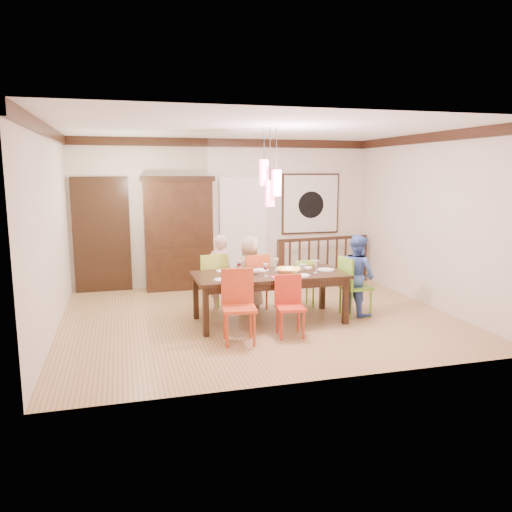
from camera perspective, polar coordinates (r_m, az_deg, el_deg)
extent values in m
plane|color=#967349|center=(7.93, 0.33, -6.99)|extent=(6.00, 6.00, 0.00)
plane|color=white|center=(7.62, 0.36, 14.40)|extent=(6.00, 6.00, 0.00)
plane|color=beige|center=(10.06, -3.47, 4.97)|extent=(6.00, 0.00, 6.00)
plane|color=beige|center=(7.43, -22.59, 2.57)|extent=(0.00, 5.00, 5.00)
plane|color=beige|center=(8.92, 19.31, 3.84)|extent=(0.00, 5.00, 5.00)
cube|color=black|center=(9.85, -17.20, 2.11)|extent=(1.04, 0.07, 2.24)
cube|color=silver|center=(10.14, -1.47, 2.75)|extent=(0.97, 0.05, 2.22)
cube|color=black|center=(10.53, 6.24, 5.96)|extent=(1.25, 0.04, 1.25)
cube|color=silver|center=(10.51, 6.29, 5.95)|extent=(1.18, 0.02, 1.18)
cylinder|color=black|center=(10.49, 6.32, 5.83)|extent=(0.56, 0.01, 0.56)
cube|color=#FC4B7C|center=(7.40, 0.90, 9.50)|extent=(0.11, 0.11, 0.38)
cylinder|color=black|center=(7.41, 0.91, 12.74)|extent=(0.01, 0.01, 0.46)
cube|color=#FC4B7C|center=(7.36, 2.32, 8.32)|extent=(0.11, 0.11, 0.38)
cylinder|color=black|center=(7.36, 2.35, 12.17)|extent=(0.01, 0.01, 0.61)
cube|color=#FC4B7C|center=(7.39, 1.60, 7.17)|extent=(0.11, 0.11, 0.38)
cylinder|color=black|center=(7.38, 1.62, 11.59)|extent=(0.01, 0.01, 0.76)
cube|color=black|center=(7.54, 1.56, -2.18)|extent=(2.29, 1.06, 0.05)
cube|color=black|center=(7.82, -6.88, -4.63)|extent=(0.08, 0.08, 0.70)
cube|color=black|center=(8.38, 7.66, -3.68)|extent=(0.08, 0.08, 0.70)
cube|color=black|center=(6.98, -5.82, -6.36)|extent=(0.08, 0.08, 0.70)
cube|color=black|center=(7.60, 10.22, -5.14)|extent=(0.08, 0.08, 0.70)
cube|color=black|center=(7.99, 0.61, -2.05)|extent=(2.08, 0.07, 0.10)
cube|color=black|center=(7.13, 2.61, -3.50)|extent=(2.08, 0.07, 0.10)
cube|color=#96AC32|center=(8.13, -5.20, -3.15)|extent=(0.50, 0.50, 0.04)
cube|color=#96AC32|center=(8.07, -5.23, -1.32)|extent=(0.44, 0.10, 0.49)
cylinder|color=#96AC32|center=(7.99, -6.22, -5.19)|extent=(0.04, 0.04, 0.46)
cylinder|color=#96AC32|center=(8.05, -3.69, -5.04)|extent=(0.04, 0.04, 0.46)
cylinder|color=#96AC32|center=(8.33, -6.61, -4.57)|extent=(0.04, 0.04, 0.46)
cylinder|color=#96AC32|center=(8.39, -4.18, -4.43)|extent=(0.04, 0.04, 0.46)
cube|color=#C84F1F|center=(8.31, -0.35, -2.97)|extent=(0.49, 0.49, 0.04)
cube|color=#C84F1F|center=(8.26, -0.35, -1.26)|extent=(0.42, 0.11, 0.46)
cylinder|color=#C84F1F|center=(8.17, -1.20, -4.87)|extent=(0.04, 0.04, 0.44)
cylinder|color=#C84F1F|center=(8.25, 1.11, -4.72)|extent=(0.04, 0.04, 0.44)
cylinder|color=#C84F1F|center=(8.49, -1.76, -4.31)|extent=(0.04, 0.04, 0.44)
cylinder|color=#C84F1F|center=(8.57, 0.47, -4.17)|extent=(0.04, 0.04, 0.44)
cube|color=#8DC53F|center=(8.48, 5.26, -3.15)|extent=(0.37, 0.37, 0.04)
cube|color=#8DC53F|center=(8.43, 5.29, -1.69)|extent=(0.37, 0.04, 0.41)
cylinder|color=#8DC53F|center=(8.34, 4.63, -4.79)|extent=(0.03, 0.03, 0.39)
cylinder|color=#8DC53F|center=(8.44, 6.55, -4.64)|extent=(0.03, 0.03, 0.39)
cylinder|color=#8DC53F|center=(8.61, 3.96, -4.31)|extent=(0.03, 0.03, 0.39)
cylinder|color=#8DC53F|center=(8.71, 5.82, -4.18)|extent=(0.03, 0.03, 0.39)
cube|color=#BF3F1D|center=(6.66, -1.95, -6.02)|extent=(0.49, 0.49, 0.04)
cube|color=#BF3F1D|center=(6.59, -1.96, -3.82)|extent=(0.44, 0.09, 0.48)
cylinder|color=#BF3F1D|center=(6.52, -3.12, -8.58)|extent=(0.04, 0.04, 0.46)
cylinder|color=#BF3F1D|center=(6.60, -0.05, -8.34)|extent=(0.04, 0.04, 0.46)
cylinder|color=#BF3F1D|center=(6.86, -3.75, -7.67)|extent=(0.04, 0.04, 0.46)
cylinder|color=#BF3F1D|center=(6.93, -0.83, -7.46)|extent=(0.04, 0.04, 0.46)
cube|color=red|center=(6.95, 3.95, -5.92)|extent=(0.42, 0.42, 0.04)
cube|color=red|center=(6.89, 3.97, -4.11)|extent=(0.38, 0.08, 0.42)
cylinder|color=red|center=(6.82, 3.12, -8.04)|extent=(0.03, 0.03, 0.40)
cylinder|color=red|center=(6.92, 5.56, -7.81)|extent=(0.03, 0.03, 0.40)
cylinder|color=red|center=(7.10, 2.33, -7.32)|extent=(0.03, 0.03, 0.40)
cylinder|color=red|center=(7.19, 4.69, -7.11)|extent=(0.03, 0.03, 0.40)
cube|color=#64A42A|center=(8.07, 11.33, -3.52)|extent=(0.46, 0.46, 0.04)
cube|color=#64A42A|center=(8.02, 11.39, -1.75)|extent=(0.08, 0.43, 0.47)
cylinder|color=#64A42A|center=(7.90, 10.70, -5.53)|extent=(0.04, 0.04, 0.45)
cylinder|color=#64A42A|center=(8.06, 12.93, -5.31)|extent=(0.04, 0.04, 0.45)
cylinder|color=#64A42A|center=(8.20, 9.65, -4.93)|extent=(0.04, 0.04, 0.45)
cylinder|color=#64A42A|center=(8.35, 11.81, -4.74)|extent=(0.04, 0.04, 0.45)
cube|color=black|center=(9.83, -8.73, -1.34)|extent=(1.29, 0.44, 0.83)
cube|color=black|center=(9.71, -8.90, 4.82)|extent=(1.29, 0.40, 1.29)
cube|color=black|center=(9.90, -9.03, 4.90)|extent=(1.10, 0.02, 1.10)
cube|color=black|center=(9.68, -9.01, 8.72)|extent=(1.38, 0.44, 0.10)
cube|color=black|center=(9.90, 2.62, -0.88)|extent=(0.13, 0.13, 0.92)
cube|color=black|center=(10.62, 12.33, -0.38)|extent=(0.13, 0.13, 0.92)
cube|color=black|center=(10.15, 7.71, 1.99)|extent=(2.00, 0.29, 0.06)
cube|color=black|center=(10.30, 7.60, -2.87)|extent=(1.88, 0.26, 0.05)
imported|color=beige|center=(8.23, -4.18, -1.90)|extent=(0.52, 0.40, 1.25)
imported|color=beige|center=(8.36, -0.71, -1.81)|extent=(0.66, 0.51, 1.21)
imported|color=#3F60B0|center=(8.12, 11.51, -2.11)|extent=(0.64, 0.73, 1.28)
imported|color=yellow|center=(7.49, 3.74, -1.74)|extent=(0.46, 0.46, 0.09)
imported|color=white|center=(7.49, -0.27, -1.83)|extent=(0.24, 0.24, 0.06)
imported|color=silver|center=(7.30, -1.31, -1.93)|extent=(0.16, 0.16, 0.11)
imported|color=silver|center=(7.82, 5.35, -1.25)|extent=(0.12, 0.12, 0.09)
cylinder|color=white|center=(7.69, -3.60, -1.72)|extent=(0.26, 0.26, 0.01)
cylinder|color=white|center=(7.74, 0.50, -1.62)|extent=(0.26, 0.26, 0.01)
cylinder|color=white|center=(7.97, 5.51, -1.33)|extent=(0.26, 0.26, 0.01)
cylinder|color=white|center=(7.07, -3.75, -2.72)|extent=(0.26, 0.26, 0.01)
cylinder|color=white|center=(7.37, 5.18, -2.22)|extent=(0.26, 0.26, 0.01)
cylinder|color=white|center=(7.85, 8.00, -1.55)|extent=(0.26, 0.26, 0.01)
cube|color=#D83359|center=(7.23, 2.54, -2.43)|extent=(0.18, 0.14, 0.01)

